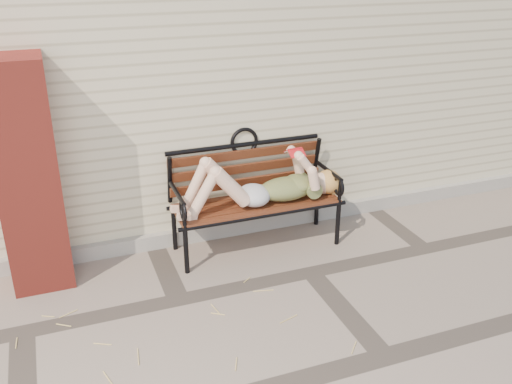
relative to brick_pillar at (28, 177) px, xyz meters
name	(u,v)px	position (x,y,z in m)	size (l,w,h in m)	color
ground	(311,272)	(2.30, -0.75, -1.00)	(80.00, 80.00, 0.00)	#76675B
house_wall	(213,53)	(2.30, 2.25, 0.50)	(8.00, 4.00, 3.00)	beige
foundation_strip	(272,221)	(2.30, 0.22, -0.93)	(8.00, 0.10, 0.15)	gray
brick_pillar	(28,177)	(0.00, 0.00, 0.00)	(0.50, 0.50, 2.00)	maroon
garden_bench	(253,184)	(2.00, 0.00, -0.36)	(1.76, 0.70, 1.14)	black
reading_woman	(259,185)	(2.02, -0.14, -0.32)	(1.66, 0.38, 0.52)	#08333E
straw_scatter	(167,362)	(0.78, -1.49, -0.99)	(2.96, 1.67, 0.01)	tan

